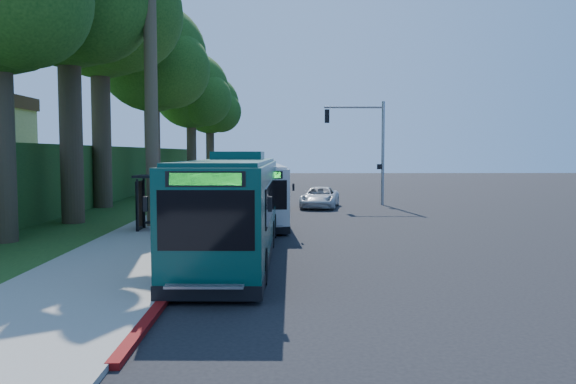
{
  "coord_description": "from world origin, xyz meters",
  "views": [
    {
      "loc": [
        -2.29,
        -27.92,
        3.54
      ],
      "look_at": [
        -1.79,
        1.0,
        1.51
      ],
      "focal_mm": 35.0,
      "sensor_mm": 36.0,
      "label": 1
    }
  ],
  "objects_px": {
    "teal_bus": "(234,206)",
    "pickup": "(320,197)",
    "white_bus": "(260,191)",
    "bus_shelter": "(167,192)"
  },
  "relations": [
    {
      "from": "bus_shelter",
      "to": "pickup",
      "type": "xyz_separation_m",
      "value": [
        7.65,
        11.03,
        -1.14
      ]
    },
    {
      "from": "white_bus",
      "to": "teal_bus",
      "type": "bearing_deg",
      "value": -96.48
    },
    {
      "from": "white_bus",
      "to": "teal_bus",
      "type": "distance_m",
      "value": 10.04
    },
    {
      "from": "teal_bus",
      "to": "pickup",
      "type": "xyz_separation_m",
      "value": [
        4.2,
        17.25,
        -1.08
      ]
    },
    {
      "from": "white_bus",
      "to": "pickup",
      "type": "relative_size",
      "value": 2.26
    },
    {
      "from": "teal_bus",
      "to": "pickup",
      "type": "height_order",
      "value": "teal_bus"
    },
    {
      "from": "bus_shelter",
      "to": "pickup",
      "type": "bearing_deg",
      "value": 55.25
    },
    {
      "from": "white_bus",
      "to": "teal_bus",
      "type": "xyz_separation_m",
      "value": [
        -0.58,
        -10.03,
        0.19
      ]
    },
    {
      "from": "teal_bus",
      "to": "white_bus",
      "type": "bearing_deg",
      "value": 88.12
    },
    {
      "from": "teal_bus",
      "to": "bus_shelter",
      "type": "bearing_deg",
      "value": 120.48
    }
  ]
}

